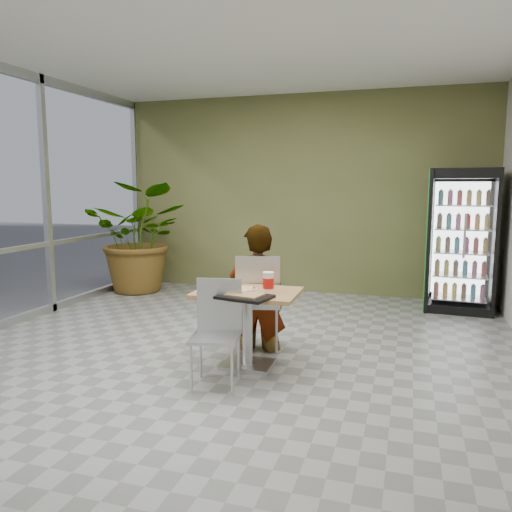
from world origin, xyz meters
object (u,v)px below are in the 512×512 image
Objects in this scene: seated_woman at (258,301)px; potted_plant at (141,237)px; chair_far at (258,295)px; chair_near at (217,323)px; soda_cup at (268,282)px; cafeteria_tray at (245,297)px; dining_table at (247,313)px; beverage_fridge at (461,241)px.

potted_plant is at bearing -53.46° from seated_woman.
chair_near is at bearing 70.79° from chair_far.
chair_far is 0.10m from seated_woman.
chair_near is 4.86× the size of soda_cup.
cafeteria_tray is (0.12, -0.80, 0.16)m from chair_far.
potted_plant is at bearing 136.56° from soda_cup.
dining_table is 0.46m from chair_near.
seated_woman reaches higher than soda_cup.
potted_plant reaches higher than chair_far.
seated_woman is at bearing 75.77° from chair_near.
chair_far is at bearing 94.76° from dining_table.
potted_plant is at bearing -174.16° from beverage_fridge.
chair_far reaches higher than chair_near.
cafeteria_tray is at bearing -110.96° from soda_cup.
chair_far is at bearing 98.39° from cafeteria_tray.
beverage_fridge reaches higher than potted_plant.
chair_near is 0.56× the size of seated_woman.
beverage_fridge is (2.19, 2.51, 0.38)m from chair_far.
dining_table is 0.55m from seated_woman.
beverage_fridge is at bearing -145.31° from seated_woman.
chair_far reaches higher than dining_table.
cafeteria_tray is 0.25× the size of potted_plant.
cafeteria_tray is at bearing -76.15° from dining_table.
chair_far reaches higher than soda_cup.
beverage_fridge is (1.94, 2.98, 0.15)m from soda_cup.
potted_plant is (-2.78, 2.83, 0.37)m from dining_table.
dining_table is 0.50× the size of beverage_fridge.
seated_woman is 0.67m from soda_cup.
soda_cup is at bearing 103.60° from seated_woman.
seated_woman is (-0.02, 0.06, -0.08)m from chair_far.
potted_plant is at bearing -53.88° from chair_far.
seated_woman is 3.63× the size of cafeteria_tray.
beverage_fridge reaches higher than soda_cup.
seated_woman is at bearing 116.86° from soda_cup.
chair_far is 0.52× the size of beverage_fridge.
chair_far is 5.44× the size of soda_cup.
chair_near is (-0.14, -0.44, 0.00)m from dining_table.
dining_table is 0.55× the size of potted_plant.
seated_woman is 8.69× the size of soda_cup.
dining_table is 0.37m from soda_cup.
dining_table is at bearing -121.65° from beverage_fridge.
potted_plant is (-4.92, -0.16, -0.09)m from beverage_fridge.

